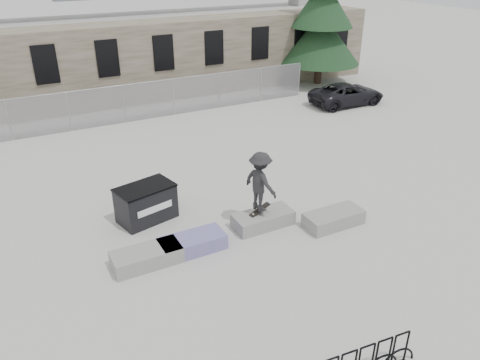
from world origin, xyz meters
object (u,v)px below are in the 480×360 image
object	(u,v)px
dumpster	(146,203)
planter_center_left	(192,243)
skateboarder	(260,182)
planter_offset	(334,218)
planter_center_right	(263,219)
spruce_tree	(322,14)
planter_far_left	(147,256)
suv	(347,94)

from	to	relation	value
dumpster	planter_center_left	bearing A→B (deg)	-88.35
dumpster	skateboarder	bearing A→B (deg)	-47.38
planter_offset	planter_center_left	bearing A→B (deg)	169.99
dumpster	skateboarder	distance (m)	3.95
planter_center_left	planter_center_right	distance (m)	2.63
spruce_tree	skateboarder	distance (m)	19.07
planter_offset	planter_far_left	bearing A→B (deg)	172.43
dumpster	spruce_tree	world-z (taller)	spruce_tree
planter_center_right	planter_offset	world-z (taller)	same
planter_center_left	planter_center_right	size ratio (longest dim) A/B	1.00
planter_center_right	dumpster	size ratio (longest dim) A/B	0.95
planter_far_left	planter_offset	xyz separation A→B (m)	(6.16, -0.82, 0.00)
planter_far_left	suv	xyz separation A→B (m)	(15.23, 9.57, 0.37)
planter_center_left	planter_center_right	world-z (taller)	same
planter_far_left	skateboarder	bearing A→B (deg)	4.22
spruce_tree	skateboarder	xyz separation A→B (m)	(-12.64, -13.99, -2.86)
planter_center_left	skateboarder	bearing A→B (deg)	6.26
dumpster	suv	size ratio (longest dim) A/B	0.46
planter_center_left	dumpster	distance (m)	2.53
planter_center_right	skateboarder	world-z (taller)	skateboarder
planter_center_right	planter_offset	xyz separation A→B (m)	(2.10, -1.05, 0.00)
suv	skateboarder	world-z (taller)	skateboarder
planter_far_left	suv	bearing A→B (deg)	32.13
planter_far_left	planter_center_left	bearing A→B (deg)	0.63
planter_far_left	planter_center_right	xyz separation A→B (m)	(4.06, 0.23, 0.00)
planter_center_right	planter_offset	distance (m)	2.35
suv	dumpster	bearing A→B (deg)	117.74
dumpster	spruce_tree	size ratio (longest dim) A/B	0.18
planter_offset	skateboarder	size ratio (longest dim) A/B	0.92
planter_offset	skateboarder	world-z (taller)	skateboarder
spruce_tree	suv	distance (m)	6.24
planter_center_left	suv	xyz separation A→B (m)	(13.80, 9.55, 0.37)
planter_center_left	planter_center_right	xyz separation A→B (m)	(2.62, 0.21, 0.00)
planter_far_left	dumpster	distance (m)	2.58
planter_offset	spruce_tree	xyz separation A→B (m)	(10.44, 15.10, 4.23)
spruce_tree	skateboarder	size ratio (longest dim) A/B	5.28
planter_far_left	skateboarder	world-z (taller)	skateboarder
planter_center_left	dumpster	bearing A→B (deg)	104.97
planter_offset	dumpster	xyz separation A→B (m)	(-5.37, 3.25, 0.37)
planter_far_left	spruce_tree	xyz separation A→B (m)	(16.60, 14.28, 4.23)
planter_far_left	skateboarder	distance (m)	4.20
planter_center_right	planter_far_left	bearing A→B (deg)	-176.76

